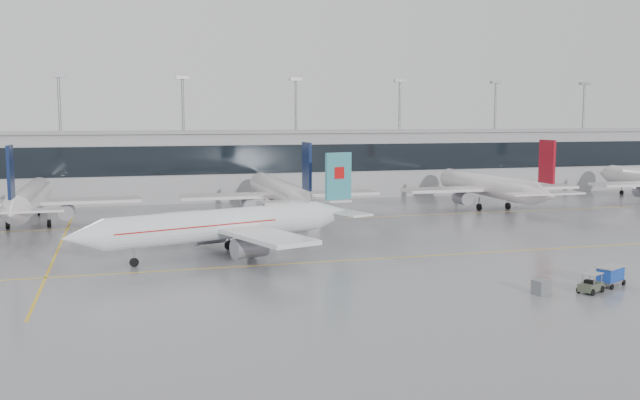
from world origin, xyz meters
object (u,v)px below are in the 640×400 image
object	(u,v)px
air_canada_jet	(230,224)
baggage_tug	(591,286)
baggage_cart	(610,274)
gse_unit	(541,287)

from	to	relation	value
air_canada_jet	baggage_tug	distance (m)	36.85
baggage_tug	baggage_cart	distance (m)	3.63
air_canada_jet	baggage_tug	bearing A→B (deg)	118.39
baggage_tug	gse_unit	size ratio (longest dim) A/B	2.73
baggage_cart	gse_unit	bearing A→B (deg)	160.85
baggage_tug	baggage_cart	xyz separation A→B (m)	(3.22, 1.62, 0.45)
baggage_tug	gse_unit	world-z (taller)	baggage_tug
baggage_cart	air_canada_jet	bearing A→B (deg)	115.35
air_canada_jet	gse_unit	distance (m)	33.33
baggage_tug	gse_unit	bearing A→B (deg)	145.42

